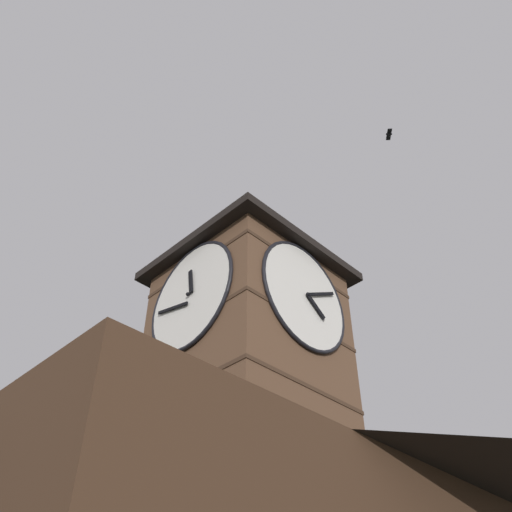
# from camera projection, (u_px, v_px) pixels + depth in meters

# --- Properties ---
(clock_tower) EXTENTS (4.71, 4.71, 7.83)m
(clock_tower) POSITION_uv_depth(u_px,v_px,m) (248.00, 323.00, 15.51)
(clock_tower) COLOR brown
(clock_tower) RESTS_ON building_main
(flying_bird_high) EXTENTS (0.54, 0.52, 0.14)m
(flying_bird_high) POSITION_uv_depth(u_px,v_px,m) (389.00, 134.00, 23.07)
(flying_bird_high) COLOR black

